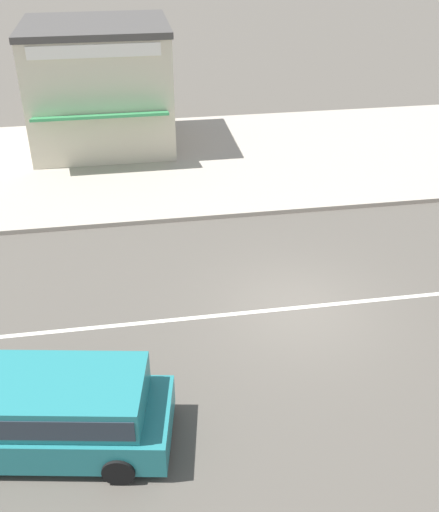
# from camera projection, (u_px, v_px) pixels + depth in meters

# --- Properties ---
(ground_plane) EXTENTS (160.00, 160.00, 0.00)m
(ground_plane) POSITION_uv_depth(u_px,v_px,m) (297.00, 308.00, 15.32)
(ground_plane) COLOR #544F47
(lane_centre_stripe) EXTENTS (50.40, 0.14, 0.01)m
(lane_centre_stripe) POSITION_uv_depth(u_px,v_px,m) (297.00, 308.00, 15.32)
(lane_centre_stripe) COLOR silver
(lane_centre_stripe) RESTS_ON ground
(kerb_strip) EXTENTS (68.00, 10.00, 0.15)m
(kerb_strip) POSITION_uv_depth(u_px,v_px,m) (228.00, 158.00, 23.85)
(kerb_strip) COLOR #ADA393
(kerb_strip) RESTS_ON ground
(minivan_teal_1) EXTENTS (4.88, 2.64, 1.56)m
(minivan_teal_1) POSITION_uv_depth(u_px,v_px,m) (56.00, 410.00, 11.14)
(minivan_teal_1) COLOR teal
(minivan_teal_1) RESTS_ON ground
(shopfront_corner_warung) EXTENTS (5.55, 5.70, 4.80)m
(shopfront_corner_warung) POSITION_uv_depth(u_px,v_px,m) (100.00, 86.00, 23.77)
(shopfront_corner_warung) COLOR beige
(shopfront_corner_warung) RESTS_ON kerb_strip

